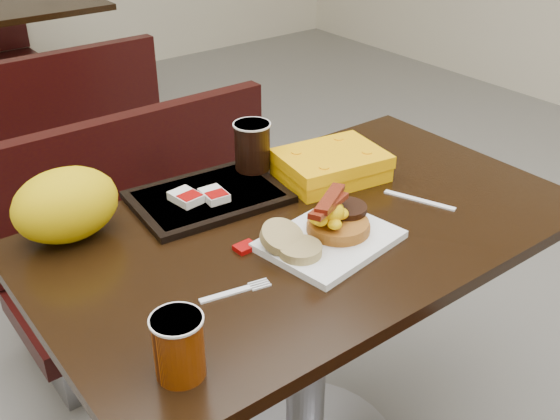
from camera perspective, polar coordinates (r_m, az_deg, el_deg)
table_near at (r=1.67m, az=2.32°, el=-12.34°), size 1.20×0.70×0.75m
bench_near_n at (r=2.15m, az=-9.66°, el=-2.47°), size 1.00×0.46×0.72m
bench_far_s at (r=3.16m, az=-20.33°, el=6.93°), size 1.00×0.46×0.72m
platter at (r=1.37m, az=4.33°, el=-2.65°), size 0.30×0.25×0.02m
pancake_stack at (r=1.38m, az=5.08°, el=-1.28°), size 0.17×0.17×0.03m
sausage_patty at (r=1.40m, az=5.81°, el=0.13°), size 0.09×0.09×0.01m
scrambled_eggs at (r=1.35m, az=4.55°, el=-0.38°), size 0.10×0.09×0.05m
bacon_strips at (r=1.32m, az=4.27°, el=0.52°), size 0.17×0.13×0.01m
muffin_bottom at (r=1.31m, az=1.77°, el=-3.47°), size 0.10×0.10×0.02m
muffin_top at (r=1.32m, az=0.16°, el=-2.34°), size 0.10×0.10×0.05m
coffee_cup_near at (r=1.05m, az=-8.77°, el=-11.65°), size 0.09×0.09×0.11m
fork at (r=1.23m, az=-4.77°, el=-7.30°), size 0.14×0.05×0.00m
knife at (r=1.56m, az=12.00°, el=0.84°), size 0.08×0.16×0.00m
condiment_syrup at (r=1.40m, az=-0.55°, el=-2.02°), size 0.05×0.05×0.01m
condiment_ketchup at (r=1.35m, az=-3.03°, el=-3.24°), size 0.05×0.03×0.01m
tray at (r=1.54m, az=-6.23°, el=1.15°), size 0.36×0.27×0.02m
hashbrown_sleeve_left at (r=1.51m, az=-8.16°, el=1.10°), size 0.06×0.08×0.02m
hashbrown_sleeve_right at (r=1.51m, az=-5.74°, el=1.30°), size 0.06×0.07×0.02m
coffee_cup_far at (r=1.62m, az=-2.42°, el=5.55°), size 0.10×0.10×0.12m
clamshell at (r=1.63m, az=4.46°, el=3.90°), size 0.28×0.23×0.07m
paper_bag at (r=1.43m, az=-18.09°, el=0.43°), size 0.24×0.18×0.15m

